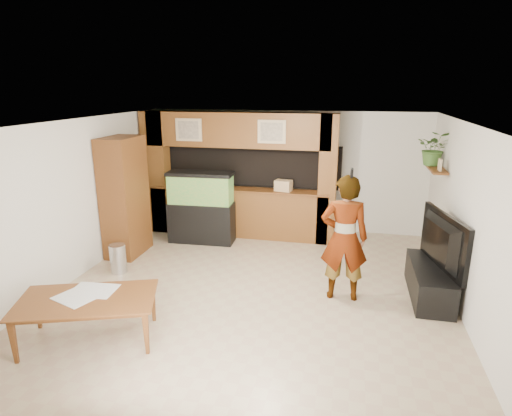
% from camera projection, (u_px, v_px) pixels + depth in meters
% --- Properties ---
extents(floor, '(6.50, 6.50, 0.00)m').
position_uv_depth(floor, '(253.00, 291.00, 6.72)').
color(floor, tan).
rests_on(floor, ground).
extents(ceiling, '(6.50, 6.50, 0.00)m').
position_uv_depth(ceiling, '(253.00, 123.00, 6.00)').
color(ceiling, white).
rests_on(ceiling, wall_back).
extents(wall_back, '(6.00, 0.00, 6.00)m').
position_uv_depth(wall_back, '(286.00, 171.00, 9.41)').
color(wall_back, beige).
rests_on(wall_back, floor).
extents(wall_left, '(0.00, 6.50, 6.50)m').
position_uv_depth(wall_left, '(75.00, 200.00, 6.99)').
color(wall_left, beige).
rests_on(wall_left, floor).
extents(wall_right, '(0.00, 6.50, 6.50)m').
position_uv_depth(wall_right, '(471.00, 226.00, 5.74)').
color(wall_right, beige).
rests_on(wall_right, floor).
extents(partition, '(4.20, 0.99, 2.60)m').
position_uv_depth(partition, '(237.00, 174.00, 9.03)').
color(partition, brown).
rests_on(partition, floor).
extents(wall_clock, '(0.05, 0.25, 0.25)m').
position_uv_depth(wall_clock, '(106.00, 155.00, 7.76)').
color(wall_clock, black).
rests_on(wall_clock, wall_left).
extents(wall_shelf, '(0.25, 0.90, 0.04)m').
position_uv_depth(wall_shelf, '(436.00, 169.00, 7.49)').
color(wall_shelf, brown).
rests_on(wall_shelf, wall_right).
extents(pantry_cabinet, '(0.56, 0.91, 2.22)m').
position_uv_depth(pantry_cabinet, '(125.00, 197.00, 7.96)').
color(pantry_cabinet, brown).
rests_on(pantry_cabinet, floor).
extents(trash_can, '(0.27, 0.27, 0.50)m').
position_uv_depth(trash_can, '(118.00, 259.00, 7.33)').
color(trash_can, '#B2B2B7').
rests_on(trash_can, floor).
extents(aquarium, '(1.31, 0.49, 1.46)m').
position_uv_depth(aquarium, '(201.00, 208.00, 8.68)').
color(aquarium, black).
rests_on(aquarium, floor).
extents(tv_stand, '(0.53, 1.46, 0.49)m').
position_uv_depth(tv_stand, '(429.00, 282.00, 6.49)').
color(tv_stand, black).
rests_on(tv_stand, floor).
extents(television, '(0.52, 1.44, 0.83)m').
position_uv_depth(television, '(434.00, 241.00, 6.31)').
color(television, black).
rests_on(television, tv_stand).
extents(photo_frame, '(0.04, 0.15, 0.20)m').
position_uv_depth(photo_frame, '(440.00, 165.00, 7.22)').
color(photo_frame, tan).
rests_on(photo_frame, wall_shelf).
extents(potted_plant, '(0.66, 0.60, 0.62)m').
position_uv_depth(potted_plant, '(434.00, 148.00, 7.63)').
color(potted_plant, '#375D25').
rests_on(potted_plant, wall_shelf).
extents(person, '(0.73, 0.51, 1.91)m').
position_uv_depth(person, '(344.00, 238.00, 6.27)').
color(person, '#937B50').
rests_on(person, floor).
extents(microphone, '(0.04, 0.11, 0.17)m').
position_uv_depth(microphone, '(352.00, 174.00, 5.83)').
color(microphone, black).
rests_on(microphone, person).
extents(dining_table, '(1.87, 1.43, 0.58)m').
position_uv_depth(dining_table, '(88.00, 321.00, 5.32)').
color(dining_table, brown).
rests_on(dining_table, floor).
extents(newspaper_a, '(0.58, 0.50, 0.01)m').
position_uv_depth(newspaper_a, '(74.00, 298.00, 5.28)').
color(newspaper_a, silver).
rests_on(newspaper_a, dining_table).
extents(newspaper_b, '(0.59, 0.45, 0.01)m').
position_uv_depth(newspaper_b, '(94.00, 290.00, 5.47)').
color(newspaper_b, silver).
rests_on(newspaper_b, dining_table).
extents(counter_box, '(0.37, 0.29, 0.22)m').
position_uv_depth(counter_box, '(283.00, 186.00, 8.69)').
color(counter_box, tan).
rests_on(counter_box, partition).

